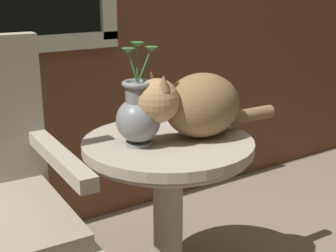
# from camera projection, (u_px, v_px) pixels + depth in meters

# --- Properties ---
(wicker_side_table) EXTENTS (0.60, 0.60, 0.61)m
(wicker_side_table) POSITION_uv_depth(u_px,v_px,m) (168.00, 192.00, 1.70)
(wicker_side_table) COLOR #B2A893
(wicker_side_table) RESTS_ON ground_plane
(cat) EXTENTS (0.58, 0.23, 0.24)m
(cat) POSITION_uv_depth(u_px,v_px,m) (196.00, 105.00, 1.63)
(cat) COLOR olive
(cat) RESTS_ON wicker_side_table
(pewter_vase_with_ivy) EXTENTS (0.15, 0.15, 0.34)m
(pewter_vase_with_ivy) POSITION_uv_depth(u_px,v_px,m) (138.00, 114.00, 1.56)
(pewter_vase_with_ivy) COLOR gray
(pewter_vase_with_ivy) RESTS_ON wicker_side_table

